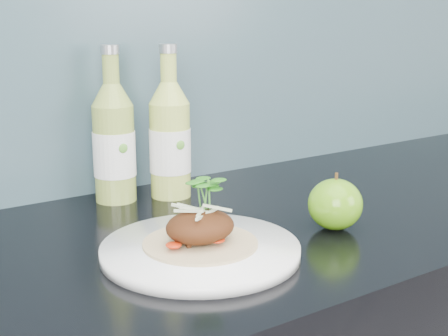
# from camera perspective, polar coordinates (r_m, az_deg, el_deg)

# --- Properties ---
(dinner_plate) EXTENTS (0.35, 0.35, 0.02)m
(dinner_plate) POSITION_cam_1_polar(r_m,az_deg,el_deg) (0.86, -2.17, -7.50)
(dinner_plate) COLOR white
(dinner_plate) RESTS_ON kitchen_counter
(pork_taco) EXTENTS (0.16, 0.16, 0.10)m
(pork_taco) POSITION_cam_1_polar(r_m,az_deg,el_deg) (0.85, -2.20, -5.19)
(pork_taco) COLOR tan
(pork_taco) RESTS_ON dinner_plate
(green_apple) EXTENTS (0.10, 0.10, 0.09)m
(green_apple) POSITION_cam_1_polar(r_m,az_deg,el_deg) (0.97, 10.13, -3.28)
(green_apple) COLOR #518D0F
(green_apple) RESTS_ON kitchen_counter
(cider_bottle_left) EXTENTS (0.09, 0.09, 0.27)m
(cider_bottle_left) POSITION_cam_1_polar(r_m,az_deg,el_deg) (1.10, -10.03, 2.25)
(cider_bottle_left) COLOR #8FA645
(cider_bottle_left) RESTS_ON kitchen_counter
(cider_bottle_right) EXTENTS (0.09, 0.09, 0.27)m
(cider_bottle_right) POSITION_cam_1_polar(r_m,az_deg,el_deg) (1.11, -4.96, 2.55)
(cider_bottle_right) COLOR #B5C954
(cider_bottle_right) RESTS_ON kitchen_counter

